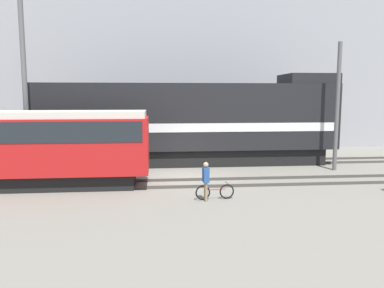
{
  "coord_description": "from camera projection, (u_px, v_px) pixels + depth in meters",
  "views": [
    {
      "loc": [
        -1.3,
        -18.66,
        4.16
      ],
      "look_at": [
        0.4,
        -0.4,
        1.8
      ],
      "focal_mm": 35.0,
      "sensor_mm": 36.0,
      "label": 1
    }
  ],
  "objects": [
    {
      "name": "ground_plane",
      "position": [
        183.0,
        178.0,
        19.08
      ],
      "size": [
        120.0,
        120.0,
        0.0
      ],
      "primitive_type": "plane",
      "color": "slate"
    },
    {
      "name": "track_near",
      "position": [
        186.0,
        183.0,
        17.69
      ],
      "size": [
        60.0,
        1.51,
        0.14
      ],
      "color": "#47423D",
      "rests_on": "ground"
    },
    {
      "name": "track_far",
      "position": [
        179.0,
        163.0,
        22.99
      ],
      "size": [
        60.0,
        1.51,
        0.14
      ],
      "color": "#47423D",
      "rests_on": "ground"
    },
    {
      "name": "building_backdrop",
      "position": [
        172.0,
        62.0,
        31.45
      ],
      "size": [
        41.87,
        6.0,
        14.0
      ],
      "color": "#99999E",
      "rests_on": "ground"
    },
    {
      "name": "freight_locomotive",
      "position": [
        190.0,
        122.0,
        22.73
      ],
      "size": [
        17.93,
        3.04,
        5.49
      ],
      "color": "black",
      "rests_on": "ground"
    },
    {
      "name": "streetcar",
      "position": [
        28.0,
        144.0,
        16.78
      ],
      "size": [
        10.79,
        2.54,
        3.49
      ],
      "color": "black",
      "rests_on": "ground"
    },
    {
      "name": "bicycle",
      "position": [
        215.0,
        192.0,
        15.1
      ],
      "size": [
        1.61,
        0.44,
        0.67
      ],
      "color": "black",
      "rests_on": "ground"
    },
    {
      "name": "person",
      "position": [
        206.0,
        178.0,
        14.79
      ],
      "size": [
        0.25,
        0.38,
        1.57
      ],
      "color": "#8C7A5B",
      "rests_on": "ground"
    },
    {
      "name": "utility_pole_left",
      "position": [
        25.0,
        84.0,
        19.0
      ],
      "size": [
        0.26,
        0.26,
        9.52
      ],
      "color": "#595959",
      "rests_on": "ground"
    },
    {
      "name": "utility_pole_center",
      "position": [
        337.0,
        107.0,
        20.69
      ],
      "size": [
        0.22,
        0.22,
        7.09
      ],
      "color": "#595959",
      "rests_on": "ground"
    }
  ]
}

